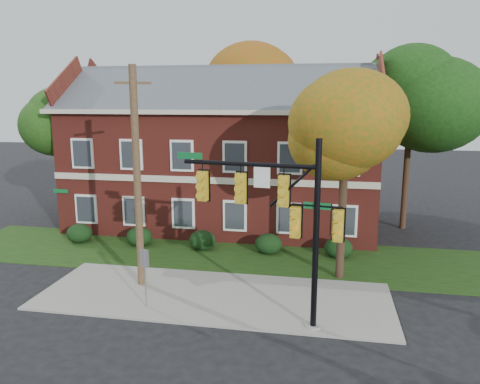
% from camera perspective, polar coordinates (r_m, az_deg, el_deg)
% --- Properties ---
extents(ground, '(120.00, 120.00, 0.00)m').
position_cam_1_polar(ground, '(18.38, -3.97, -13.90)').
color(ground, black).
rests_on(ground, ground).
extents(sidewalk, '(14.00, 5.00, 0.08)m').
position_cam_1_polar(sidewalk, '(19.25, -3.21, -12.55)').
color(sidewalk, gray).
rests_on(sidewalk, ground).
extents(grass_strip, '(30.00, 6.00, 0.04)m').
position_cam_1_polar(grass_strip, '(23.80, -0.34, -7.81)').
color(grass_strip, '#193811').
rests_on(grass_strip, ground).
extents(apartment_building, '(18.80, 8.80, 9.74)m').
position_cam_1_polar(apartment_building, '(28.86, -2.04, 5.69)').
color(apartment_building, maroon).
rests_on(apartment_building, ground).
extents(hedge_far_left, '(1.40, 1.26, 1.05)m').
position_cam_1_polar(hedge_far_left, '(27.34, -18.98, -4.78)').
color(hedge_far_left, black).
rests_on(hedge_far_left, ground).
extents(hedge_left, '(1.40, 1.26, 1.05)m').
position_cam_1_polar(hedge_left, '(25.83, -12.17, -5.34)').
color(hedge_left, black).
rests_on(hedge_left, ground).
extents(hedge_center, '(1.40, 1.26, 1.05)m').
position_cam_1_polar(hedge_center, '(24.72, -4.62, -5.87)').
color(hedge_center, black).
rests_on(hedge_center, ground).
extents(hedge_right, '(1.40, 1.26, 1.05)m').
position_cam_1_polar(hedge_right, '(24.08, 3.50, -6.33)').
color(hedge_right, black).
rests_on(hedge_right, ground).
extents(hedge_far_right, '(1.40, 1.26, 1.05)m').
position_cam_1_polar(hedge_far_right, '(23.93, 11.90, -6.67)').
color(hedge_far_right, black).
rests_on(hedge_far_right, ground).
extents(tree_near_right, '(4.50, 4.25, 8.58)m').
position_cam_1_polar(tree_near_right, '(20.00, 13.44, 7.71)').
color(tree_near_right, black).
rests_on(tree_near_right, ground).
extents(tree_left_rear, '(5.40, 5.10, 8.88)m').
position_cam_1_polar(tree_left_rear, '(31.31, -20.40, 8.55)').
color(tree_left_rear, black).
rests_on(tree_left_rear, ground).
extents(tree_right_rear, '(6.30, 5.95, 10.62)m').
position_cam_1_polar(tree_right_rear, '(29.33, 20.89, 11.20)').
color(tree_right_rear, black).
rests_on(tree_right_rear, ground).
extents(tree_far_rear, '(6.84, 6.46, 11.52)m').
position_cam_1_polar(tree_far_rear, '(36.22, 2.80, 12.95)').
color(tree_far_rear, black).
rests_on(tree_far_rear, ground).
extents(traffic_signal, '(5.87, 1.00, 6.59)m').
position_cam_1_polar(traffic_signal, '(15.79, 5.09, -2.41)').
color(traffic_signal, gray).
rests_on(traffic_signal, ground).
extents(utility_pole, '(1.34, 0.67, 9.13)m').
position_cam_1_polar(utility_pole, '(19.46, -12.43, 1.62)').
color(utility_pole, '#44341F').
rests_on(utility_pole, ground).
extents(sign_post, '(0.34, 0.08, 2.34)m').
position_cam_1_polar(sign_post, '(18.02, -11.50, -9.15)').
color(sign_post, slate).
rests_on(sign_post, ground).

